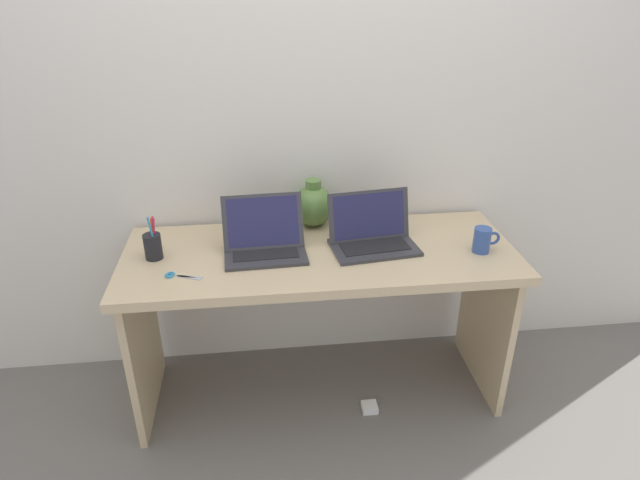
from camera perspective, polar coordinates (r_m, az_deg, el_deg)
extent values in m
plane|color=slate|center=(2.71, 0.00, -15.35)|extent=(6.00, 6.00, 0.00)
cube|color=silver|center=(2.45, -0.99, 12.10)|extent=(4.40, 0.04, 2.40)
cube|color=#D1B78C|center=(2.29, 0.00, -1.57)|extent=(1.64, 0.63, 0.04)
cube|color=#D1B78C|center=(2.54, -18.01, -9.99)|extent=(0.03, 0.54, 0.71)
cube|color=#D1B78C|center=(2.68, 16.93, -7.70)|extent=(0.03, 0.54, 0.71)
cube|color=#333338|center=(2.25, -5.73, -1.41)|extent=(0.34, 0.25, 0.01)
cube|color=black|center=(2.25, -5.74, -1.20)|extent=(0.27, 0.15, 0.00)
cube|color=#333338|center=(2.26, -5.99, 1.92)|extent=(0.34, 0.12, 0.21)
cube|color=#23234C|center=(2.26, -5.99, 1.92)|extent=(0.30, 0.10, 0.19)
cube|color=#333338|center=(2.30, 5.68, -0.78)|extent=(0.38, 0.27, 0.01)
cube|color=black|center=(2.29, 5.69, -0.58)|extent=(0.30, 0.17, 0.00)
cube|color=#333338|center=(2.32, 5.13, 2.58)|extent=(0.36, 0.11, 0.21)
cube|color=#23234C|center=(2.32, 5.13, 2.58)|extent=(0.31, 0.09, 0.18)
ellipsoid|color=#5B843D|center=(2.47, -0.70, 3.58)|extent=(0.18, 0.18, 0.19)
cylinder|color=#5B843D|center=(2.43, -0.71, 5.84)|extent=(0.07, 0.07, 0.04)
cylinder|color=#335199|center=(2.34, 16.56, 0.00)|extent=(0.07, 0.07, 0.11)
torus|color=#335199|center=(2.36, 17.64, 0.17)|extent=(0.06, 0.01, 0.06)
cylinder|color=black|center=(2.30, -17.06, -0.66)|extent=(0.07, 0.07, 0.11)
cylinder|color=orange|center=(2.29, -17.12, 0.59)|extent=(0.01, 0.01, 0.14)
cylinder|color=#D83359|center=(2.28, -16.93, 0.68)|extent=(0.01, 0.02, 0.15)
cylinder|color=#D83359|center=(2.28, -16.96, 0.60)|extent=(0.03, 0.02, 0.14)
cylinder|color=#338CBF|center=(2.26, -17.11, 0.53)|extent=(0.02, 0.02, 0.16)
cube|color=#B7B7BC|center=(2.14, -13.48, -3.78)|extent=(0.10, 0.03, 0.00)
cube|color=#B7B7BC|center=(2.14, -13.53, -3.85)|extent=(0.10, 0.05, 0.00)
torus|color=#338CBF|center=(2.17, -15.49, -3.60)|extent=(0.03, 0.04, 0.01)
torus|color=#338CBF|center=(2.18, -15.38, -3.46)|extent=(0.03, 0.04, 0.01)
cube|color=white|center=(2.62, 5.20, -17.02)|extent=(0.07, 0.07, 0.03)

